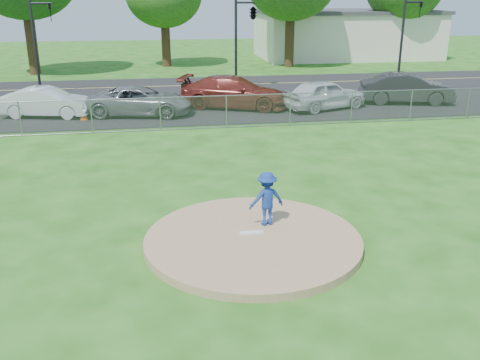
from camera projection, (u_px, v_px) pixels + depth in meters
The scene contains 17 objects.
ground at pixel (210, 140), 22.66m from camera, with size 120.00×120.00×0.00m, color #1D5512.
pitchers_mound at pixel (253, 240), 13.33m from camera, with size 5.40×5.40×0.20m, color #A27C59.
pitching_rubber at pixel (251, 233), 13.47m from camera, with size 0.60×0.15×0.04m, color white.
chain_link_fence at pixel (205, 113), 24.27m from camera, with size 40.00×0.06×1.50m, color gray.
parking_lot at pixel (197, 109), 28.71m from camera, with size 50.00×8.00×0.01m, color black.
street at pixel (187, 86), 35.68m from camera, with size 60.00×7.00×0.01m, color black.
commercial_building at pixel (346, 34), 50.41m from camera, with size 16.40×9.40×4.30m.
traffic_signal_left at pixel (38, 38), 31.37m from camera, with size 1.28×0.20×5.60m.
traffic_signal_center at pixel (251, 14), 32.88m from camera, with size 1.42×2.48×5.60m.
traffic_signal_right at pixel (406, 33), 34.86m from camera, with size 1.28×0.20×5.60m.
pitcher at pixel (267, 199), 13.78m from camera, with size 0.93×0.53×1.44m, color navy.
traffic_cone at pixel (83, 112), 26.10m from camera, with size 0.37×0.37×0.72m, color #FF5B0D.
parked_car_white at pixel (47, 102), 26.61m from camera, with size 1.54×4.43×1.46m, color white.
parked_car_gray at pixel (140, 101), 26.98m from camera, with size 2.38×5.16×1.43m, color slate.
parked_car_darkred at pixel (234, 92), 28.63m from camera, with size 2.36×5.82×1.69m, color maroon.
parked_car_pearl at pixel (325, 94), 28.33m from camera, with size 1.85×4.60×1.57m, color silver.
parked_car_charcoal at pixel (406, 88), 29.83m from camera, with size 1.76×5.05×1.66m, color #252528.
Camera 1 is at (-2.26, -11.85, 5.98)m, focal length 40.00 mm.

